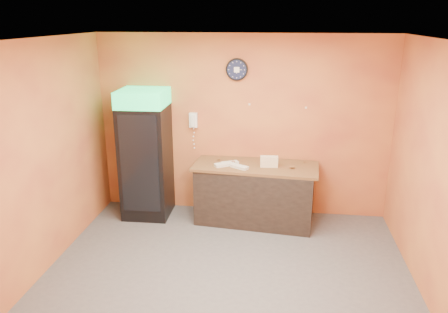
# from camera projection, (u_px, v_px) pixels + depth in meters

# --- Properties ---
(floor) EXTENTS (4.50, 4.50, 0.00)m
(floor) POSITION_uv_depth(u_px,v_px,m) (226.00, 278.00, 5.30)
(floor) COLOR #47474C
(floor) RESTS_ON ground
(back_wall) EXTENTS (4.50, 0.02, 2.80)m
(back_wall) POSITION_uv_depth(u_px,v_px,m) (243.00, 126.00, 6.76)
(back_wall) COLOR #D8863D
(back_wall) RESTS_ON floor
(left_wall) EXTENTS (0.02, 4.00, 2.80)m
(left_wall) POSITION_uv_depth(u_px,v_px,m) (38.00, 161.00, 5.15)
(left_wall) COLOR #D8863D
(left_wall) RESTS_ON floor
(right_wall) EXTENTS (0.02, 4.00, 2.80)m
(right_wall) POSITION_uv_depth(u_px,v_px,m) (438.00, 178.00, 4.59)
(right_wall) COLOR #D8863D
(right_wall) RESTS_ON floor
(ceiling) EXTENTS (4.50, 4.00, 0.02)m
(ceiling) POSITION_uv_depth(u_px,v_px,m) (227.00, 40.00, 4.44)
(ceiling) COLOR white
(ceiling) RESTS_ON back_wall
(beverage_cooler) EXTENTS (0.71, 0.73, 2.00)m
(beverage_cooler) POSITION_uv_depth(u_px,v_px,m) (145.00, 156.00, 6.70)
(beverage_cooler) COLOR black
(beverage_cooler) RESTS_ON floor
(prep_counter) EXTENTS (1.80, 0.94, 0.87)m
(prep_counter) POSITION_uv_depth(u_px,v_px,m) (255.00, 194.00, 6.66)
(prep_counter) COLOR black
(prep_counter) RESTS_ON floor
(wall_clock) EXTENTS (0.33, 0.06, 0.33)m
(wall_clock) POSITION_uv_depth(u_px,v_px,m) (237.00, 70.00, 6.48)
(wall_clock) COLOR black
(wall_clock) RESTS_ON back_wall
(wall_phone) EXTENTS (0.12, 0.11, 0.23)m
(wall_phone) POSITION_uv_depth(u_px,v_px,m) (193.00, 120.00, 6.78)
(wall_phone) COLOR white
(wall_phone) RESTS_ON back_wall
(butcher_paper) EXTENTS (1.90, 0.91, 0.04)m
(butcher_paper) POSITION_uv_depth(u_px,v_px,m) (256.00, 166.00, 6.52)
(butcher_paper) COLOR brown
(butcher_paper) RESTS_ON prep_counter
(sub_roll_stack) EXTENTS (0.26, 0.11, 0.16)m
(sub_roll_stack) POSITION_uv_depth(u_px,v_px,m) (269.00, 162.00, 6.41)
(sub_roll_stack) COLOR beige
(sub_roll_stack) RESTS_ON butcher_paper
(wrapped_sandwich_left) EXTENTS (0.30, 0.24, 0.04)m
(wrapped_sandwich_left) POSITION_uv_depth(u_px,v_px,m) (224.00, 164.00, 6.48)
(wrapped_sandwich_left) COLOR beige
(wrapped_sandwich_left) RESTS_ON butcher_paper
(wrapped_sandwich_mid) EXTENTS (0.29, 0.23, 0.04)m
(wrapped_sandwich_mid) POSITION_uv_depth(u_px,v_px,m) (239.00, 167.00, 6.38)
(wrapped_sandwich_mid) COLOR beige
(wrapped_sandwich_mid) RESTS_ON butcher_paper
(wrapped_sandwich_right) EXTENTS (0.27, 0.20, 0.04)m
(wrapped_sandwich_right) POSITION_uv_depth(u_px,v_px,m) (230.00, 163.00, 6.55)
(wrapped_sandwich_right) COLOR beige
(wrapped_sandwich_right) RESTS_ON butcher_paper
(kitchen_tool) EXTENTS (0.06, 0.06, 0.06)m
(kitchen_tool) POSITION_uv_depth(u_px,v_px,m) (233.00, 163.00, 6.52)
(kitchen_tool) COLOR silver
(kitchen_tool) RESTS_ON butcher_paper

